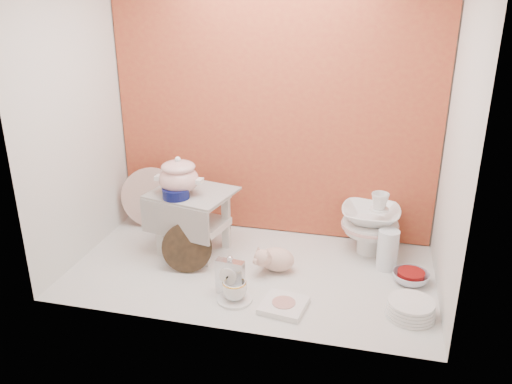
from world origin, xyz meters
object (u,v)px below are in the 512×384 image
mantel_clock (230,275)px  soup_tureen (179,175)px  gold_rim_teacup (234,290)px  porcelain_tower (370,223)px  floral_platter (152,198)px  dinner_plate_stack (411,308)px  blue_white_vase (181,209)px  crystal_bowl (411,278)px  plush_pig (277,259)px  step_stool (194,222)px

mantel_clock → soup_tureen: bearing=144.5°
gold_rim_teacup → porcelain_tower: (0.57, 0.62, 0.12)m
floral_platter → gold_rim_teacup: 0.95m
dinner_plate_stack → blue_white_vase: bearing=155.6°
mantel_clock → crystal_bowl: 0.88m
blue_white_vase → plush_pig: 0.73m
soup_tureen → plush_pig: soup_tureen is taller
dinner_plate_stack → floral_platter: bearing=158.2°
gold_rim_teacup → dinner_plate_stack: gold_rim_teacup is taller
plush_pig → dinner_plate_stack: bearing=-42.7°
plush_pig → porcelain_tower: (0.44, 0.31, 0.11)m
plush_pig → crystal_bowl: plush_pig is taller
plush_pig → dinner_plate_stack: plush_pig is taller
porcelain_tower → crystal_bowl: bearing=-51.5°
step_stool → plush_pig: size_ratio=1.78×
gold_rim_teacup → porcelain_tower: porcelain_tower is taller
step_stool → crystal_bowl: (1.13, -0.07, -0.14)m
blue_white_vase → crystal_bowl: 1.33m
porcelain_tower → gold_rim_teacup: bearing=-132.7°
soup_tureen → crystal_bowl: size_ratio=1.39×
soup_tureen → mantel_clock: soup_tureen is taller
porcelain_tower → mantel_clock: bearing=-136.8°
mantel_clock → plush_pig: mantel_clock is taller
step_stool → gold_rim_teacup: size_ratio=3.55×
dinner_plate_stack → porcelain_tower: 0.61m
step_stool → porcelain_tower: size_ratio=1.15×
step_stool → dinner_plate_stack: step_stool is taller
soup_tureen → blue_white_vase: size_ratio=0.92×
soup_tureen → dinner_plate_stack: size_ratio=1.12×
step_stool → blue_white_vase: size_ratio=1.52×
blue_white_vase → mantel_clock: size_ratio=1.37×
plush_pig → step_stool: bearing=145.2°
blue_white_vase → porcelain_tower: size_ratio=0.76×
blue_white_vase → crystal_bowl: size_ratio=1.51×
gold_rim_teacup → porcelain_tower: 0.85m
soup_tureen → dinner_plate_stack: 1.28m
gold_rim_teacup → crystal_bowl: bearing=24.0°
blue_white_vase → crystal_bowl: bearing=-12.9°
blue_white_vase → mantel_clock: (0.47, -0.60, -0.04)m
soup_tureen → crystal_bowl: soup_tureen is taller
plush_pig → soup_tureen: bearing=151.3°
step_stool → soup_tureen: (-0.05, -0.05, 0.27)m
mantel_clock → plush_pig: 0.31m
step_stool → blue_white_vase: step_stool is taller
dinner_plate_stack → mantel_clock: bearing=-179.0°
step_stool → mantel_clock: bearing=-37.4°
soup_tureen → porcelain_tower: size_ratio=0.69×
porcelain_tower → soup_tureen: bearing=-165.4°
floral_platter → mantel_clock: size_ratio=1.90×
step_stool → crystal_bowl: step_stool is taller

